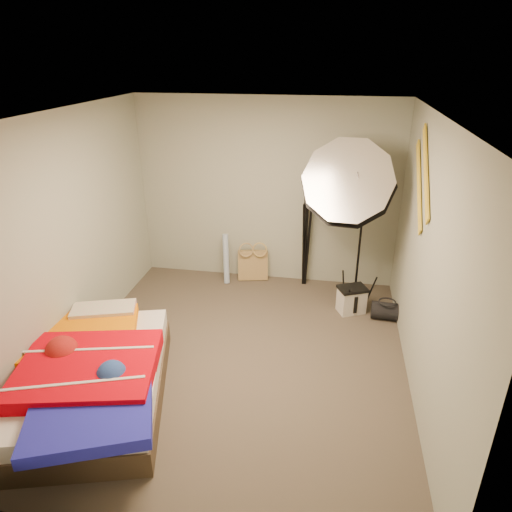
% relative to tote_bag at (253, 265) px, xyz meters
% --- Properties ---
extents(floor, '(4.00, 4.00, 0.00)m').
position_rel_tote_bag_xyz_m(floor, '(0.17, -1.90, -0.21)').
color(floor, '#50463B').
rests_on(floor, ground).
extents(ceiling, '(4.00, 4.00, 0.00)m').
position_rel_tote_bag_xyz_m(ceiling, '(0.17, -1.90, 2.29)').
color(ceiling, silver).
rests_on(ceiling, wall_back).
extents(wall_back, '(3.50, 0.00, 3.50)m').
position_rel_tote_bag_xyz_m(wall_back, '(0.17, 0.10, 1.04)').
color(wall_back, gray).
rests_on(wall_back, floor).
extents(wall_front, '(3.50, 0.00, 3.50)m').
position_rel_tote_bag_xyz_m(wall_front, '(0.17, -3.90, 1.04)').
color(wall_front, gray).
rests_on(wall_front, floor).
extents(wall_left, '(0.00, 4.00, 4.00)m').
position_rel_tote_bag_xyz_m(wall_left, '(-1.58, -1.90, 1.04)').
color(wall_left, gray).
rests_on(wall_left, floor).
extents(wall_right, '(0.00, 4.00, 4.00)m').
position_rel_tote_bag_xyz_m(wall_right, '(1.92, -1.90, 1.04)').
color(wall_right, gray).
rests_on(wall_right, floor).
extents(tote_bag, '(0.45, 0.27, 0.43)m').
position_rel_tote_bag_xyz_m(tote_bag, '(0.00, 0.00, 0.00)').
color(tote_bag, tan).
rests_on(tote_bag, floor).
extents(wrapping_roll, '(0.13, 0.21, 0.70)m').
position_rel_tote_bag_xyz_m(wrapping_roll, '(-0.35, -0.16, 0.14)').
color(wrapping_roll, '#5981B5').
rests_on(wrapping_roll, floor).
extents(camera_case, '(0.38, 0.33, 0.31)m').
position_rel_tote_bag_xyz_m(camera_case, '(1.37, -0.69, -0.05)').
color(camera_case, beige).
rests_on(camera_case, floor).
extents(duffel_bag, '(0.36, 0.24, 0.21)m').
position_rel_tote_bag_xyz_m(duffel_bag, '(1.79, -0.79, -0.10)').
color(duffel_bag, black).
rests_on(duffel_bag, floor).
extents(wall_stripe_upper, '(0.02, 0.91, 0.78)m').
position_rel_tote_bag_xyz_m(wall_stripe_upper, '(1.90, -1.30, 1.74)').
color(wall_stripe_upper, gold).
rests_on(wall_stripe_upper, wall_right).
extents(wall_stripe_lower, '(0.02, 0.91, 0.78)m').
position_rel_tote_bag_xyz_m(wall_stripe_lower, '(1.90, -1.05, 1.54)').
color(wall_stripe_lower, gold).
rests_on(wall_stripe_lower, wall_right).
extents(bed, '(1.80, 2.19, 0.54)m').
position_rel_tote_bag_xyz_m(bed, '(-1.02, -2.73, 0.06)').
color(bed, '#473626').
rests_on(bed, floor).
extents(photo_umbrella, '(1.36, 1.05, 2.25)m').
position_rel_tote_bag_xyz_m(photo_umbrella, '(1.22, -0.62, 1.40)').
color(photo_umbrella, black).
rests_on(photo_umbrella, floor).
extents(camera_tripod, '(0.09, 0.09, 1.30)m').
position_rel_tote_bag_xyz_m(camera_tripod, '(0.74, -0.03, 0.54)').
color(camera_tripod, black).
rests_on(camera_tripod, floor).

